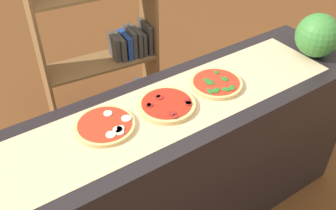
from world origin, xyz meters
TOP-DOWN VIEW (x-y plane):
  - counter at (0.00, 0.00)m, footprint 2.22×0.57m
  - parchment_paper at (0.00, 0.00)m, footprint 1.81×0.41m
  - pizza_mozzarella_0 at (-0.30, 0.04)m, footprint 0.27×0.27m
  - pizza_pepperoni_1 at (0.00, 0.01)m, footprint 0.27×0.27m
  - pizza_spinach_2 at (0.30, 0.02)m, footprint 0.26×0.26m
  - watermelon at (0.95, -0.05)m, footprint 0.24×0.24m
  - bookshelf at (0.24, 1.07)m, footprint 0.85×0.37m

SIDE VIEW (x-z plane):
  - counter at x=0.00m, z-range 0.00..0.90m
  - bookshelf at x=0.24m, z-range -0.03..1.59m
  - parchment_paper at x=0.00m, z-range 0.90..0.91m
  - pizza_mozzarella_0 at x=-0.30m, z-range 0.90..0.93m
  - pizza_pepperoni_1 at x=0.00m, z-range 0.90..0.93m
  - pizza_spinach_2 at x=0.30m, z-range 0.90..0.93m
  - watermelon at x=0.95m, z-range 0.90..1.14m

